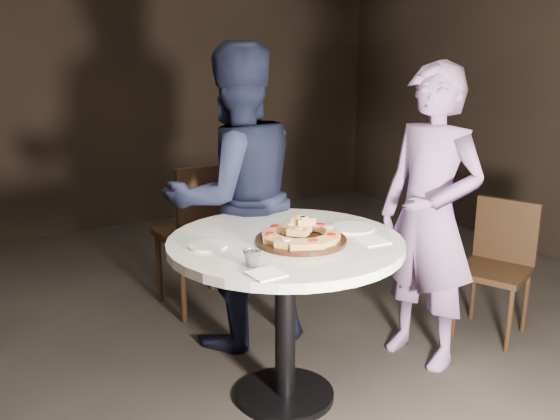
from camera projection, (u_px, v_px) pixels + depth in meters
name	position (u px, v px, depth m)	size (l,w,h in m)	color
floor	(295.00, 405.00, 3.06)	(7.00, 7.00, 0.00)	black
table	(285.00, 270.00, 2.95)	(1.45, 1.45, 0.83)	black
serving_board	(301.00, 240.00, 2.86)	(0.42, 0.42, 0.02)	black
focaccia_pile	(301.00, 232.00, 2.86)	(0.38, 0.38, 0.10)	#AC7942
plate_left	(208.00, 246.00, 2.80)	(0.18, 0.18, 0.01)	white
plate_right	(353.00, 228.00, 3.06)	(0.21, 0.21, 0.01)	white
water_glass	(252.00, 258.00, 2.55)	(0.07, 0.07, 0.07)	silver
napkin_near	(266.00, 274.00, 2.47)	(0.13, 0.13, 0.01)	white
napkin_far	(372.00, 241.00, 2.87)	(0.13, 0.13, 0.01)	white
chair_far	(204.00, 227.00, 4.00)	(0.48, 0.50, 1.00)	black
chair_right	(499.00, 258.00, 3.75)	(0.51, 0.50, 0.81)	black
diner_navy	(235.00, 198.00, 3.53)	(0.84, 0.66, 1.73)	black
diner_teal	(430.00, 217.00, 3.32)	(0.60, 0.39, 1.64)	slate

